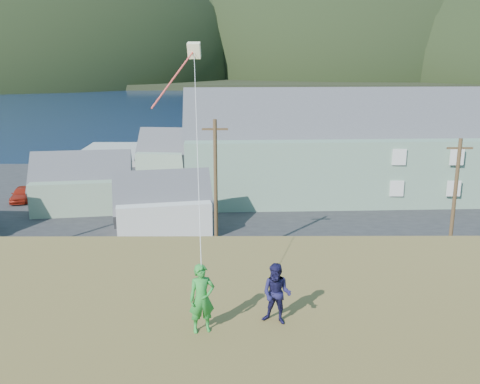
# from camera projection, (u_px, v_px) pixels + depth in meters

# --- Properties ---
(ground) EXTENTS (900.00, 900.00, 0.00)m
(ground) POSITION_uv_depth(u_px,v_px,m) (203.00, 279.00, 33.34)
(ground) COLOR #0A1638
(ground) RESTS_ON ground
(grass_strip) EXTENTS (110.00, 8.00, 0.10)m
(grass_strip) POSITION_uv_depth(u_px,v_px,m) (201.00, 292.00, 31.39)
(grass_strip) COLOR #4C3D19
(grass_strip) RESTS_ON ground
(waterfront_lot) EXTENTS (72.00, 36.00, 0.12)m
(waterfront_lot) POSITION_uv_depth(u_px,v_px,m) (214.00, 203.00, 49.77)
(waterfront_lot) COLOR #28282B
(waterfront_lot) RESTS_ON ground
(wharf) EXTENTS (26.00, 14.00, 0.90)m
(wharf) POSITION_uv_depth(u_px,v_px,m) (177.00, 154.00, 71.89)
(wharf) COLOR gray
(wharf) RESTS_ON ground
(far_shore) EXTENTS (900.00, 320.00, 2.00)m
(far_shore) POSITION_uv_depth(u_px,v_px,m) (234.00, 72.00, 352.33)
(far_shore) COLOR black
(far_shore) RESTS_ON ground
(far_hills) EXTENTS (760.00, 265.00, 143.00)m
(far_hills) POSITION_uv_depth(u_px,v_px,m) (296.00, 74.00, 303.28)
(far_hills) COLOR black
(far_hills) RESTS_ON ground
(lodge) EXTENTS (36.39, 11.67, 12.65)m
(lodge) POSITION_uv_depth(u_px,v_px,m) (373.00, 148.00, 51.08)
(lodge) COLOR gray
(lodge) RESTS_ON waterfront_lot
(shed_palegreen_near) EXTENTS (9.36, 6.58, 6.29)m
(shed_palegreen_near) POSITION_uv_depth(u_px,v_px,m) (82.00, 184.00, 47.38)
(shed_palegreen_near) COLOR gray
(shed_palegreen_near) RESTS_ON waterfront_lot
(shed_white) EXTENTS (8.25, 6.27, 5.92)m
(shed_white) POSITION_uv_depth(u_px,v_px,m) (163.00, 205.00, 41.07)
(shed_white) COLOR silver
(shed_white) RESTS_ON waterfront_lot
(shed_palegreen_far) EXTENTS (10.43, 6.59, 6.67)m
(shed_palegreen_far) POSITION_uv_depth(u_px,v_px,m) (183.00, 155.00, 59.78)
(shed_palegreen_far) COLOR gray
(shed_palegreen_far) RESTS_ON waterfront_lot
(utility_poles) EXTENTS (31.43, 0.24, 9.71)m
(utility_poles) POSITION_uv_depth(u_px,v_px,m) (199.00, 199.00, 33.58)
(utility_poles) COLOR #47331E
(utility_poles) RESTS_ON waterfront_lot
(parked_cars) EXTENTS (23.87, 12.32, 1.54)m
(parked_cars) POSITION_uv_depth(u_px,v_px,m) (102.00, 185.00, 53.34)
(parked_cars) COLOR silver
(parked_cars) RESTS_ON waterfront_lot
(kite_flyer_green) EXTENTS (0.70, 0.55, 1.69)m
(kite_flyer_green) POSITION_uv_depth(u_px,v_px,m) (202.00, 299.00, 12.61)
(kite_flyer_green) COLOR #258A30
(kite_flyer_green) RESTS_ON hillside
(kite_flyer_navy) EXTENTS (0.91, 0.81, 1.54)m
(kite_flyer_navy) POSITION_uv_depth(u_px,v_px,m) (277.00, 294.00, 13.03)
(kite_flyer_navy) COLOR #18173F
(kite_flyer_navy) RESTS_ON hillside
(kite_rig) EXTENTS (0.99, 4.31, 9.51)m
(kite_rig) POSITION_uv_depth(u_px,v_px,m) (191.00, 57.00, 18.78)
(kite_rig) COLOR #F1EFB7
(kite_rig) RESTS_ON ground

